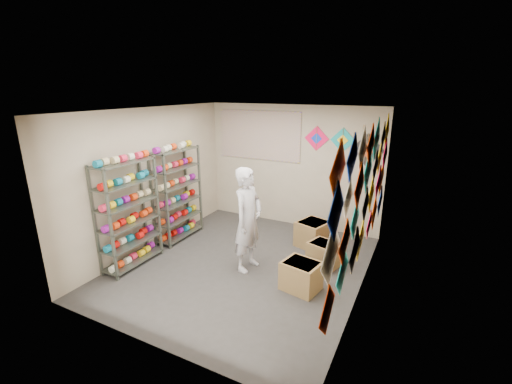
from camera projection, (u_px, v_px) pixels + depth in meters
The scene contains 12 objects.
ground at pixel (243, 265), 6.11m from camera, with size 4.50×4.50×0.00m, color #302D2A.
room_walls at pixel (242, 176), 5.63m from camera, with size 4.50×4.50×4.50m.
shelf_rack_front at pixel (128, 214), 5.88m from camera, with size 0.40×1.10×1.90m, color #4C5147.
shelf_rack_back at pixel (177, 194), 6.99m from camera, with size 0.40×1.10×1.90m, color #4C5147.
string_spools at pixel (155, 199), 6.41m from camera, with size 0.12×2.36×0.12m.
kite_wall_display at pixel (367, 193), 4.83m from camera, with size 0.06×4.32×2.06m.
back_wall_kites at pixel (346, 144), 6.95m from camera, with size 1.65×0.02×0.76m.
poster at pixel (259, 135), 7.78m from camera, with size 2.00×0.01×1.10m, color #7153B5.
shopkeeper at pixel (248, 220), 5.78m from camera, with size 0.49×0.69×1.80m, color beige.
carton_a at pixel (301, 276), 5.33m from camera, with size 0.55×0.46×0.46m, color brown.
carton_b at pixel (324, 254), 6.06m from camera, with size 0.52×0.42×0.42m, color brown.
carton_c at pixel (313, 234), 6.81m from camera, with size 0.53×0.58×0.51m, color brown.
Camera 1 is at (2.67, -4.77, 3.04)m, focal length 24.00 mm.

